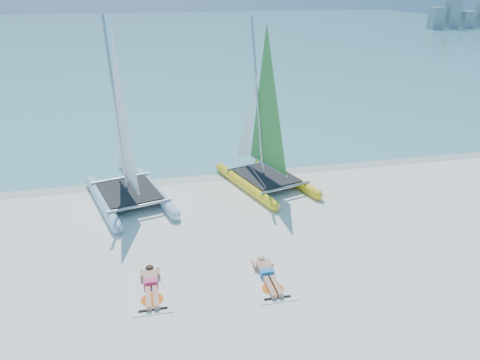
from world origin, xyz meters
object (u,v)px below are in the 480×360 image
at_px(towel_b, 269,281).
at_px(towel_a, 152,292).
at_px(sunbather_b, 267,274).
at_px(catamaran_blue, 124,149).
at_px(sunbather_a, 151,284).
at_px(catamaran_yellow, 261,132).

bearing_deg(towel_b, towel_a, 175.87).
bearing_deg(sunbather_b, towel_a, 179.45).
height_order(catamaran_blue, towel_a, catamaran_blue).
xyz_separation_m(towel_b, sunbather_b, (-0.00, 0.19, 0.11)).
height_order(sunbather_a, sunbather_b, same).
relative_size(catamaran_blue, sunbather_b, 3.80).
xyz_separation_m(towel_a, sunbather_b, (3.07, -0.03, 0.11)).
bearing_deg(towel_b, sunbather_a, 172.32).
relative_size(catamaran_yellow, sunbather_b, 3.70).
relative_size(towel_b, sunbather_b, 1.07).
relative_size(catamaran_yellow, towel_a, 3.45).
height_order(catamaran_yellow, towel_b, catamaran_yellow).
distance_m(catamaran_yellow, sunbather_b, 6.91).
height_order(catamaran_blue, sunbather_b, catamaran_blue).
distance_m(towel_a, sunbather_a, 0.22).
height_order(catamaran_blue, catamaran_yellow, catamaran_blue).
relative_size(catamaran_blue, towel_a, 3.55).
relative_size(sunbather_a, sunbather_b, 1.00).
bearing_deg(towel_a, sunbather_b, -0.55).
height_order(sunbather_a, towel_b, sunbather_a).
relative_size(towel_a, sunbather_a, 1.07).
xyz_separation_m(towel_a, sunbather_a, (0.00, 0.19, 0.11)).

